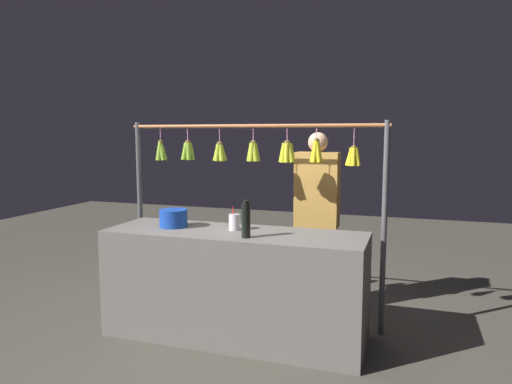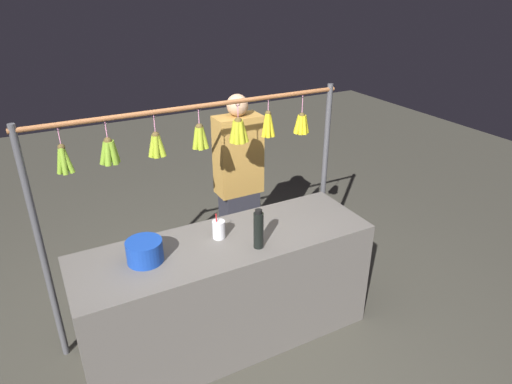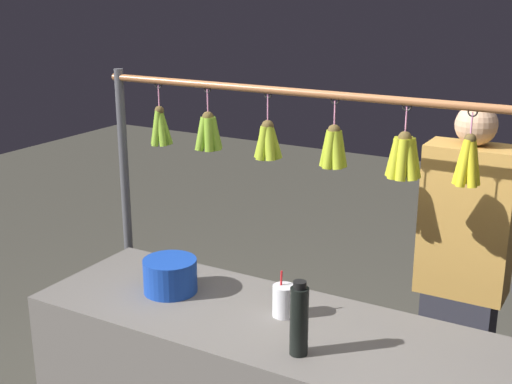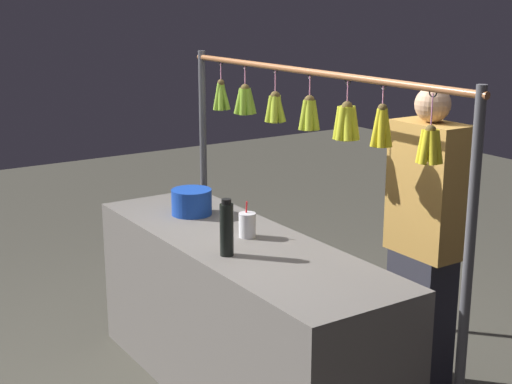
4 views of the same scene
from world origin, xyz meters
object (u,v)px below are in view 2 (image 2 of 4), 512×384
object	(u,v)px
water_bottle	(259,230)
vendor_person	(239,188)
drink_cup	(219,229)
blue_bucket	(145,251)

from	to	relation	value
water_bottle	vendor_person	size ratio (longest dim) A/B	0.17
drink_cup	vendor_person	distance (m)	0.90
water_bottle	vendor_person	distance (m)	1.04
water_bottle	drink_cup	xyz separation A→B (m)	(0.18, -0.23, -0.07)
blue_bucket	drink_cup	distance (m)	0.52
blue_bucket	drink_cup	size ratio (longest dim) A/B	1.23
water_bottle	drink_cup	bearing A→B (deg)	-51.98
blue_bucket	vendor_person	size ratio (longest dim) A/B	0.14
water_bottle	drink_cup	size ratio (longest dim) A/B	1.50
blue_bucket	water_bottle	bearing A→B (deg)	164.69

